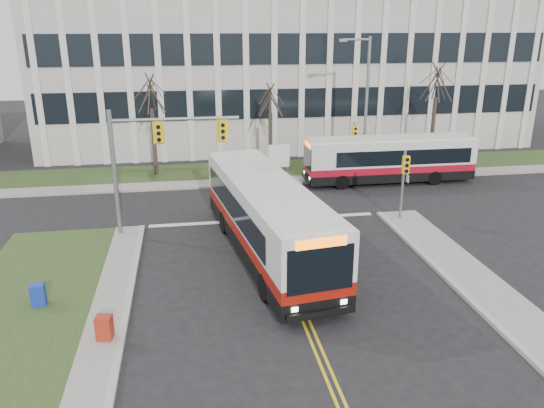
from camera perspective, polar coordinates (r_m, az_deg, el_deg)
The scene contains 17 objects.
ground at distance 20.97m, azimuth 2.37°, elevation -9.50°, with size 120.00×120.00×0.00m, color black.
sidewalk_west at distance 16.68m, azimuth -19.39°, elevation -18.71°, with size 1.20×26.00×0.14m, color #9E9B93.
sidewalk_cross at distance 35.81m, azimuth 5.35°, elevation 2.72°, with size 44.00×1.60×0.14m, color #9E9B93.
building_lawn at distance 38.42m, azimuth 4.31°, elevation 3.85°, with size 44.00×5.00×0.12m, color #31471E.
office_building at distance 49.03m, azimuth 1.14°, elevation 14.19°, with size 40.00×16.00×12.00m, color beige.
mast_arm_signal at distance 25.93m, azimuth -13.09°, elevation 5.65°, with size 6.11×0.38×6.20m.
signal_pole_near at distance 28.29m, azimuth 14.03°, elevation 2.99°, with size 0.34×0.39×3.80m.
signal_pole_far at distance 36.01m, azimuth 8.80°, elevation 6.66°, with size 0.34×0.39×3.80m.
streetlight at distance 36.57m, azimuth 9.89°, elevation 11.07°, with size 2.15×0.25×9.20m.
directory_sign at distance 37.18m, azimuth 0.77°, elevation 5.15°, with size 1.50×0.12×2.00m.
tree_left at distance 36.40m, azimuth -12.91°, elevation 11.36°, with size 1.80×1.80×7.70m.
tree_mid at distance 37.08m, azimuth -0.17°, elevation 10.96°, with size 1.80×1.80×6.82m.
tree_right at distance 40.43m, azimuth 17.32°, elevation 12.26°, with size 1.80×1.80×8.25m.
bus_main at distance 23.58m, azimuth -0.59°, elevation -1.67°, with size 2.75×12.71×3.39m, color silver, non-canonical shape.
bus_cross at distance 35.64m, azimuth 12.50°, elevation 4.59°, with size 2.38×10.98×2.93m, color silver, non-canonical shape.
newspaper_box_blue at distance 21.51m, azimuth -23.84°, elevation -9.05°, with size 0.50×0.45×0.95m, color #16319C.
newspaper_box_red at distance 18.62m, azimuth -17.57°, elevation -12.73°, with size 0.50×0.45×0.95m, color #A12614.
Camera 1 is at (-3.82, -18.07, 9.94)m, focal length 35.00 mm.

